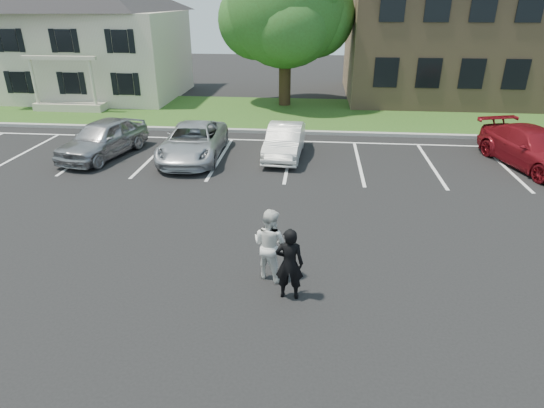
% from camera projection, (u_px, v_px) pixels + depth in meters
% --- Properties ---
extents(ground_plane, '(90.00, 90.00, 0.00)m').
position_uv_depth(ground_plane, '(268.00, 268.00, 11.05)').
color(ground_plane, black).
rests_on(ground_plane, ground).
extents(curb, '(40.00, 0.30, 0.15)m').
position_uv_depth(curb, '(294.00, 132.00, 21.89)').
color(curb, '#969691').
rests_on(curb, ground).
extents(grass_strip, '(44.00, 8.00, 0.08)m').
position_uv_depth(grass_strip, '(298.00, 113.00, 25.52)').
color(grass_strip, '#1B4814').
rests_on(grass_strip, ground).
extents(stall_lines, '(34.00, 5.36, 0.01)m').
position_uv_depth(stall_lines, '(323.00, 154.00, 19.03)').
color(stall_lines, white).
rests_on(stall_lines, ground).
extents(house, '(10.30, 9.22, 7.60)m').
position_uv_depth(house, '(96.00, 35.00, 28.68)').
color(house, beige).
rests_on(house, ground).
extents(office_building, '(22.40, 10.40, 8.30)m').
position_uv_depth(office_building, '(530.00, 30.00, 28.02)').
color(office_building, '#8E7051').
rests_on(office_building, ground).
extents(tree, '(7.80, 7.20, 8.80)m').
position_uv_depth(tree, '(287.00, 10.00, 25.38)').
color(tree, black).
rests_on(tree, ground).
extents(man_black_suit, '(0.62, 0.42, 1.67)m').
position_uv_depth(man_black_suit, '(289.00, 264.00, 9.65)').
color(man_black_suit, black).
rests_on(man_black_suit, ground).
extents(man_white_shirt, '(1.05, 0.98, 1.73)m').
position_uv_depth(man_white_shirt, '(270.00, 244.00, 10.36)').
color(man_white_shirt, white).
rests_on(man_white_shirt, ground).
extents(car_silver_west, '(2.78, 4.71, 1.50)m').
position_uv_depth(car_silver_west, '(103.00, 138.00, 18.52)').
color(car_silver_west, '#A0A0A5').
rests_on(car_silver_west, ground).
extents(car_silver_minivan, '(2.45, 4.97, 1.36)m').
position_uv_depth(car_silver_minivan, '(193.00, 142.00, 18.34)').
color(car_silver_minivan, '#B9BBC1').
rests_on(car_silver_minivan, ground).
extents(car_white_sedan, '(1.57, 4.00, 1.30)m').
position_uv_depth(car_white_sedan, '(285.00, 141.00, 18.53)').
color(car_white_sedan, silver).
rests_on(car_white_sedan, ground).
extents(car_red_compact, '(3.37, 5.41, 1.46)m').
position_uv_depth(car_red_compact, '(534.00, 149.00, 17.33)').
color(car_red_compact, maroon).
rests_on(car_red_compact, ground).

